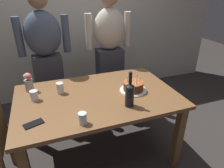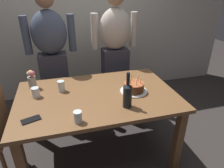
# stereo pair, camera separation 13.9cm
# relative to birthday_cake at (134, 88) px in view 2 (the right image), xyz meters

# --- Properties ---
(ground_plane) EXTENTS (10.00, 10.00, 0.00)m
(ground_plane) POSITION_rel_birthday_cake_xyz_m (-0.35, 0.04, -0.78)
(ground_plane) COLOR #332D2B
(back_wall) EXTENTS (5.20, 0.10, 2.60)m
(back_wall) POSITION_rel_birthday_cake_xyz_m (-0.35, 1.59, 0.52)
(back_wall) COLOR beige
(back_wall) RESTS_ON ground_plane
(dining_table) EXTENTS (1.50, 0.96, 0.74)m
(dining_table) POSITION_rel_birthday_cake_xyz_m (-0.35, 0.04, -0.14)
(dining_table) COLOR brown
(dining_table) RESTS_ON ground_plane
(birthday_cake) EXTENTS (0.27, 0.27, 0.16)m
(birthday_cake) POSITION_rel_birthday_cake_xyz_m (0.00, 0.00, 0.00)
(birthday_cake) COLOR white
(birthday_cake) RESTS_ON dining_table
(water_glass_near) EXTENTS (0.07, 0.07, 0.09)m
(water_glass_near) POSITION_rel_birthday_cake_xyz_m (-0.58, -0.34, 0.00)
(water_glass_near) COLOR silver
(water_glass_near) RESTS_ON dining_table
(water_glass_far) EXTENTS (0.07, 0.07, 0.09)m
(water_glass_far) POSITION_rel_birthday_cake_xyz_m (-0.91, 0.15, 0.00)
(water_glass_far) COLOR silver
(water_glass_far) RESTS_ON dining_table
(water_glass_side) EXTENTS (0.07, 0.07, 0.11)m
(water_glass_side) POSITION_rel_birthday_cake_xyz_m (-0.68, 0.20, 0.01)
(water_glass_side) COLOR silver
(water_glass_side) RESTS_ON dining_table
(wine_bottle) EXTENTS (0.08, 0.08, 0.31)m
(wine_bottle) POSITION_rel_birthday_cake_xyz_m (-0.15, -0.23, 0.07)
(wine_bottle) COLOR black
(wine_bottle) RESTS_ON dining_table
(cell_phone) EXTENTS (0.16, 0.11, 0.01)m
(cell_phone) POSITION_rel_birthday_cake_xyz_m (-0.93, -0.22, -0.04)
(cell_phone) COLOR black
(cell_phone) RESTS_ON dining_table
(flower_vase) EXTENTS (0.08, 0.08, 0.19)m
(flower_vase) POSITION_rel_birthday_cake_xyz_m (-0.95, 0.35, 0.05)
(flower_vase) COLOR #999E93
(flower_vase) RESTS_ON dining_table
(person_man_bearded) EXTENTS (0.61, 0.27, 1.66)m
(person_man_bearded) POSITION_rel_birthday_cake_xyz_m (-0.74, 0.86, 0.09)
(person_man_bearded) COLOR #33333D
(person_man_bearded) RESTS_ON ground_plane
(person_woman_cardigan) EXTENTS (0.61, 0.27, 1.66)m
(person_woman_cardigan) POSITION_rel_birthday_cake_xyz_m (0.06, 0.86, 0.09)
(person_woman_cardigan) COLOR #33333D
(person_woman_cardigan) RESTS_ON ground_plane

